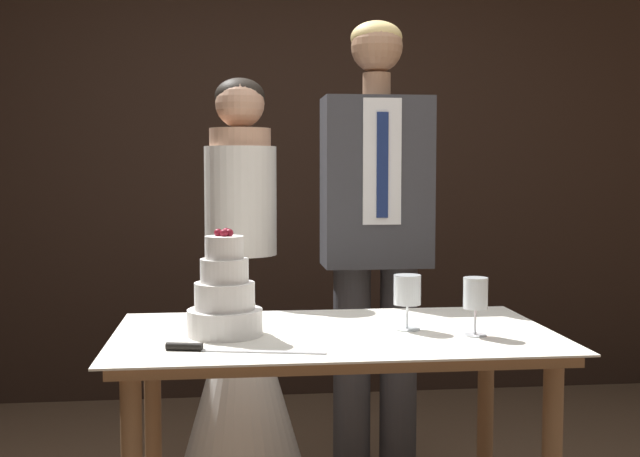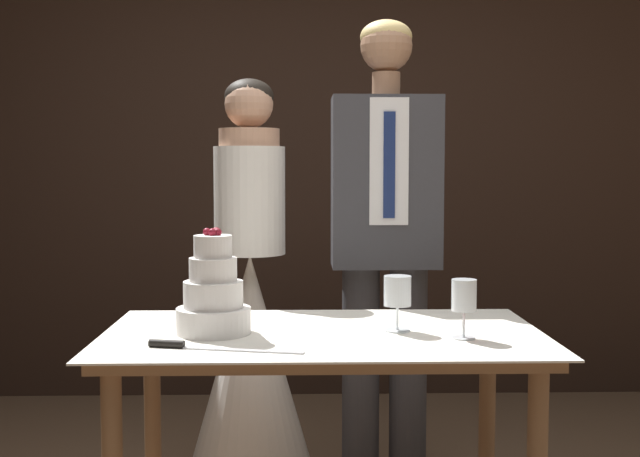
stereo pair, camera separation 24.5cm
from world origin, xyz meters
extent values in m
cube|color=black|center=(0.00, 2.19, 1.38)|extent=(5.60, 0.12, 2.76)
cylinder|color=brown|center=(-0.54, 0.34, 0.37)|extent=(0.06, 0.06, 0.75)
cylinder|color=brown|center=(0.60, 0.34, 0.37)|extent=(0.06, 0.06, 0.75)
cube|color=brown|center=(0.03, 0.05, 0.76)|extent=(1.26, 0.70, 0.03)
cube|color=white|center=(0.03, 0.05, 0.78)|extent=(1.32, 0.76, 0.01)
cylinder|color=white|center=(-0.30, 0.04, 0.83)|extent=(0.22, 0.22, 0.08)
cylinder|color=white|center=(-0.30, 0.04, 0.90)|extent=(0.18, 0.18, 0.08)
cylinder|color=white|center=(-0.30, 0.04, 0.98)|extent=(0.14, 0.14, 0.07)
cylinder|color=white|center=(-0.30, 0.04, 1.05)|extent=(0.11, 0.11, 0.07)
sphere|color=maroon|center=(-0.29, 0.03, 1.09)|extent=(0.02, 0.02, 0.02)
sphere|color=maroon|center=(-0.30, 0.07, 1.09)|extent=(0.02, 0.02, 0.02)
sphere|color=maroon|center=(-0.32, 0.04, 1.09)|extent=(0.02, 0.02, 0.02)
sphere|color=maroon|center=(-0.30, 0.02, 1.09)|extent=(0.02, 0.02, 0.02)
cube|color=silver|center=(-0.20, -0.20, 0.79)|extent=(0.33, 0.09, 0.00)
cylinder|color=black|center=(-0.41, -0.15, 0.80)|extent=(0.10, 0.04, 0.02)
cylinder|color=silver|center=(0.25, 0.05, 0.79)|extent=(0.08, 0.08, 0.00)
cylinder|color=silver|center=(0.25, 0.05, 0.83)|extent=(0.01, 0.01, 0.07)
cylinder|color=silver|center=(0.25, 0.05, 0.91)|extent=(0.08, 0.08, 0.09)
cylinder|color=maroon|center=(0.25, 0.05, 0.88)|extent=(0.07, 0.07, 0.04)
cylinder|color=silver|center=(0.43, -0.06, 0.79)|extent=(0.07, 0.07, 0.00)
cylinder|color=silver|center=(0.43, -0.06, 0.83)|extent=(0.01, 0.01, 0.08)
cylinder|color=silver|center=(0.43, -0.06, 0.91)|extent=(0.07, 0.07, 0.09)
cylinder|color=maroon|center=(0.43, -0.06, 0.88)|extent=(0.06, 0.06, 0.02)
cone|color=white|center=(-0.24, 0.82, 0.47)|extent=(0.54, 0.54, 0.94)
cylinder|color=white|center=(-0.24, 0.82, 1.15)|extent=(0.28, 0.28, 0.42)
cylinder|color=tan|center=(-0.24, 0.82, 1.40)|extent=(0.24, 0.24, 0.07)
sphere|color=tan|center=(-0.24, 0.82, 1.53)|extent=(0.19, 0.19, 0.19)
ellipsoid|color=black|center=(-0.24, 0.83, 1.56)|extent=(0.19, 0.19, 0.14)
cylinder|color=#38383D|center=(0.20, 0.82, 0.45)|extent=(0.15, 0.15, 0.89)
cylinder|color=#38383D|center=(0.39, 0.82, 0.45)|extent=(0.15, 0.15, 0.89)
cube|color=#38383D|center=(0.29, 0.82, 1.23)|extent=(0.42, 0.24, 0.67)
cube|color=white|center=(0.29, 0.69, 1.31)|extent=(0.15, 0.01, 0.48)
cube|color=navy|center=(0.29, 0.69, 1.29)|extent=(0.04, 0.01, 0.40)
cylinder|color=#A37556|center=(0.29, 0.82, 1.61)|extent=(0.11, 0.11, 0.09)
sphere|color=#A37556|center=(0.29, 0.82, 1.75)|extent=(0.20, 0.20, 0.20)
ellipsoid|color=#D6B770|center=(0.29, 0.83, 1.79)|extent=(0.20, 0.20, 0.13)
camera|label=1|loc=(-0.29, -2.32, 1.28)|focal=45.00mm
camera|label=2|loc=(-0.04, -2.33, 1.28)|focal=45.00mm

